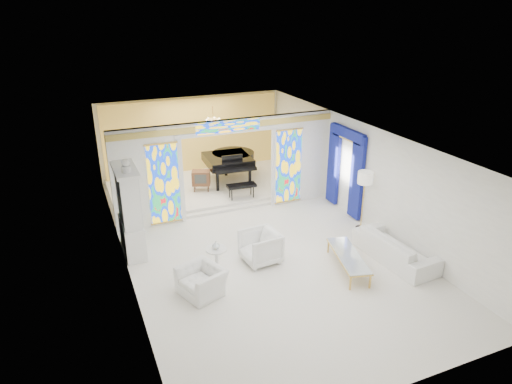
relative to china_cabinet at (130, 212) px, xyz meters
name	(u,v)px	position (x,y,z in m)	size (l,w,h in m)	color
floor	(253,239)	(3.22, -0.60, -1.17)	(12.00, 12.00, 0.00)	silver
ceiling	(253,136)	(3.22, -0.60, 1.83)	(7.00, 12.00, 0.02)	silver
wall_back	(193,136)	(3.22, 5.40, 0.33)	(7.00, 0.02, 3.00)	white
wall_front	(398,321)	(3.22, -6.60, 0.33)	(7.00, 0.02, 3.00)	white
wall_left	(120,211)	(-0.28, -0.60, 0.33)	(0.02, 12.00, 3.00)	white
wall_right	(361,173)	(6.72, -0.60, 0.33)	(0.02, 12.00, 3.00)	white
partition_wall	(228,163)	(3.22, 1.40, 0.48)	(7.00, 0.22, 3.00)	white
stained_glass_left	(164,184)	(1.19, 1.29, 0.13)	(0.90, 0.04, 2.40)	gold
stained_glass_right	(288,166)	(5.25, 1.29, 0.13)	(0.90, 0.04, 2.40)	gold
stained_glass_transom	(228,126)	(3.22, 1.29, 1.65)	(2.00, 0.04, 0.34)	gold
alcove_platform	(209,187)	(3.22, 3.50, -1.08)	(6.80, 3.80, 0.18)	silver
gold_curtain_back	(194,137)	(3.22, 5.28, 0.33)	(6.70, 0.10, 2.90)	gold
chandelier	(213,119)	(3.42, 3.40, 1.38)	(0.48, 0.48, 0.30)	gold
blue_drapes	(345,164)	(6.62, 0.10, 0.41)	(0.14, 1.85, 2.65)	navy
china_cabinet	(130,212)	(0.00, 0.00, 0.00)	(0.56, 1.46, 2.72)	white
armchair_left	(202,281)	(1.13, -2.55, -0.85)	(0.99, 0.86, 0.64)	white
armchair_right	(260,247)	(2.93, -1.78, -0.75)	(0.89, 0.92, 0.83)	white
sofa	(395,248)	(6.17, -3.06, -0.82)	(2.37, 0.93, 0.69)	white
side_table	(217,257)	(1.74, -1.82, -0.74)	(0.52, 0.52, 0.65)	white
vase	(216,245)	(1.74, -1.82, -0.42)	(0.19, 0.19, 0.20)	silver
coffee_table	(348,256)	(4.78, -2.99, -0.79)	(1.03, 1.95, 0.42)	silver
floor_lamp	(365,180)	(6.42, -1.22, 0.35)	(0.56, 0.56, 1.78)	gold
grand_piano	(231,159)	(4.10, 3.63, -0.19)	(1.98, 2.99, 1.18)	black
tv_console	(201,178)	(2.81, 3.07, -0.53)	(0.72, 0.60, 0.71)	brown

